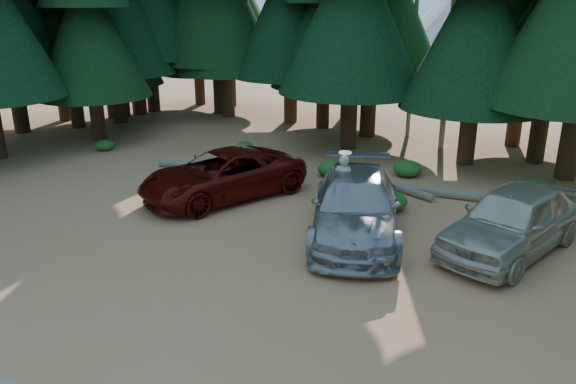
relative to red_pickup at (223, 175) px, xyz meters
The scene contains 18 objects.
ground 6.15m from the red_pickup, 51.20° to the right, with size 160.00×160.00×0.00m, color #BA764E.
forest_belt_north 10.96m from the red_pickup, 69.55° to the left, with size 36.00×7.00×22.00m, color black, non-canonical shape.
snag_front 11.99m from the red_pickup, 64.63° to the left, with size 0.24×0.24×12.00m, color slate.
snag_back 12.30m from the red_pickup, 76.88° to the left, with size 0.20×0.20×10.00m, color slate.
red_pickup is the anchor object (origin of this frame).
silver_minivan_center 5.06m from the red_pickup, ahead, with size 2.36×5.81×1.69m, color #9FA3A7.
silver_minivan_right 8.97m from the red_pickup, ahead, with size 2.06×5.12×1.74m, color beige.
frisbee_player 4.47m from the red_pickup, ahead, with size 0.65×0.48×1.72m.
log_left 3.33m from the red_pickup, 136.57° to the left, with size 0.28×0.28×3.92m, color slate.
log_mid 5.92m from the red_pickup, 36.37° to the left, with size 0.26×0.26×3.16m, color slate.
log_right 6.38m from the red_pickup, 33.09° to the left, with size 0.29×0.29×4.55m, color slate.
shrub_far_left 3.47m from the red_pickup, 123.78° to the left, with size 0.91×0.91×0.50m, color #216C20.
shrub_left 5.91m from the red_pickup, 116.81° to the left, with size 0.71×0.71×0.39m, color #216C20.
shrub_center_left 4.43m from the red_pickup, 61.01° to the left, with size 1.02×1.02×0.56m, color #216C20.
shrub_center_right 6.99m from the red_pickup, 48.84° to the left, with size 1.06×1.06×0.58m, color #216C20.
shrub_right 5.46m from the red_pickup, 16.95° to the left, with size 1.11×1.11×0.61m, color #216C20.
shrub_far_right 10.37m from the red_pickup, 30.43° to the left, with size 1.01×1.01×0.56m, color #216C20.
shrub_edge_west 8.29m from the red_pickup, 163.72° to the left, with size 0.81×0.81×0.45m, color #216C20.
Camera 1 is at (6.69, -9.44, 6.38)m, focal length 35.00 mm.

